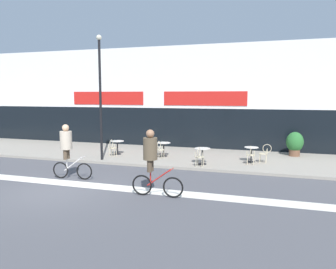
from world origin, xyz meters
TOP-DOWN VIEW (x-y plane):
  - ground_plane at (0.00, 0.00)m, footprint 120.00×120.00m
  - sidewalk_slab at (0.00, 7.25)m, footprint 40.00×5.50m
  - storefront_facade at (0.00, 11.97)m, footprint 40.00×4.06m
  - bike_lane_stripe at (0.00, 1.02)m, footprint 36.00×0.70m
  - bistro_table_0 at (-0.84, 6.52)m, footprint 0.71×0.71m
  - bistro_table_1 at (1.72, 6.77)m, footprint 0.71×0.71m
  - bistro_table_2 at (4.06, 5.41)m, footprint 0.74×0.74m
  - bistro_table_3 at (6.20, 6.61)m, footprint 0.66×0.66m
  - cafe_chair_0_near at (-0.84, 5.90)m, footprint 0.42×0.59m
  - cafe_chair_1_near at (1.71, 6.14)m, footprint 0.43×0.59m
  - cafe_chair_1_side at (1.09, 6.76)m, footprint 0.60×0.45m
  - cafe_chair_2_near at (4.05, 4.79)m, footprint 0.43×0.59m
  - cafe_chair_3_near at (6.21, 5.99)m, footprint 0.43×0.59m
  - cafe_chair_3_side at (6.83, 6.61)m, footprint 0.58×0.42m
  - planter_pot at (8.29, 8.92)m, footprint 0.88×0.88m
  - lamp_post at (-0.93, 4.96)m, footprint 0.26×0.26m
  - cyclist_0 at (-0.60, 1.63)m, footprint 1.69×0.56m
  - cyclist_1 at (3.38, 0.52)m, footprint 1.76×0.51m

SIDE VIEW (x-z plane):
  - ground_plane at x=0.00m, z-range 0.00..0.00m
  - bike_lane_stripe at x=0.00m, z-range 0.00..0.01m
  - sidewalk_slab at x=0.00m, z-range 0.00..0.12m
  - bistro_table_3 at x=6.20m, z-range 0.27..1.00m
  - cafe_chair_0_near at x=-0.84m, z-range 0.19..1.09m
  - cafe_chair_1_near at x=1.71m, z-range 0.19..1.09m
  - cafe_chair_1_side at x=1.09m, z-range 0.19..1.09m
  - cafe_chair_2_near at x=4.05m, z-range 0.19..1.09m
  - cafe_chair_3_near at x=6.21m, z-range 0.19..1.09m
  - cafe_chair_3_side at x=6.83m, z-range 0.19..1.09m
  - bistro_table_1 at x=1.72m, z-range 0.28..1.00m
  - bistro_table_0 at x=-0.84m, z-range 0.28..1.02m
  - bistro_table_2 at x=4.06m, z-range 0.28..1.04m
  - planter_pot at x=8.29m, z-range 0.16..1.44m
  - cyclist_0 at x=-0.60m, z-range 0.21..2.39m
  - cyclist_1 at x=3.38m, z-range 0.20..2.42m
  - storefront_facade at x=0.00m, z-range -0.02..6.27m
  - lamp_post at x=-0.93m, z-range 0.53..6.60m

